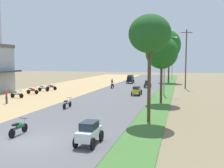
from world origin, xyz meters
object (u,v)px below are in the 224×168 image
Objects in this scene: streetlamp_near at (164,61)px; motorbike_ahead_fourth at (112,84)px; parked_motorbike_third at (17,94)px; motorbike_ahead_second at (19,127)px; median_tree_third at (169,45)px; car_van_black at (130,79)px; car_hatchback_charcoal at (148,84)px; car_hatchback_white at (89,132)px; parked_motorbike_fourth at (33,90)px; utility_pole_near at (186,58)px; median_tree_nearest at (150,34)px; car_sedan_yellow at (137,90)px; parked_motorbike_sixth at (52,87)px; pedestrian_on_shoulder at (6,95)px; streetlamp_mid at (172,61)px; motorbike_ahead_third at (67,103)px; median_tree_second at (162,53)px; parked_motorbike_fifth at (44,88)px.

streetlamp_near is 11.20m from motorbike_ahead_fourth.
parked_motorbike_third is 16.61m from motorbike_ahead_second.
median_tree_third is at bearing 80.42° from motorbike_ahead_second.
car_van_black reaches higher than parked_motorbike_third.
car_van_black is (-4.36, 7.35, 0.28)m from car_hatchback_charcoal.
car_hatchback_white is at bearing -88.77° from car_hatchback_charcoal.
car_hatchback_charcoal is at bearing 82.16° from motorbike_ahead_second.
motorbike_ahead_fourth is (8.61, 9.62, 0.30)m from parked_motorbike_fourth.
motorbike_ahead_fourth is at bearing 58.04° from parked_motorbike_third.
car_hatchback_charcoal is (13.81, 15.86, 0.19)m from parked_motorbike_third.
car_hatchback_white is 1.11× the size of motorbike_ahead_fourth.
utility_pole_near is 31.23m from car_hatchback_white.
car_hatchback_white is (-2.41, -6.19, -5.68)m from median_tree_nearest.
car_sedan_yellow is (13.61, 6.10, 0.19)m from parked_motorbike_third.
pedestrian_on_shoulder is (1.68, -12.65, 0.41)m from parked_motorbike_sixth.
streetlamp_mid is 3.34× the size of car_sedan_yellow.
car_hatchback_white is at bearing -50.23° from parked_motorbike_fourth.
car_sedan_yellow is 19.90m from motorbike_ahead_second.
median_tree_second is at bearing 32.84° from motorbike_ahead_third.
median_tree_nearest is 1.11× the size of median_tree_second.
streetlamp_near reaches higher than motorbike_ahead_fourth.
streetlamp_mid is 0.79× the size of utility_pole_near.
median_tree_nearest is at bearing -44.09° from parked_motorbike_sixth.
parked_motorbike_third is 18.93m from streetlamp_near.
utility_pole_near reaches higher than median_tree_second.
parked_motorbike_third is 26.23m from utility_pole_near.
streetlamp_mid is (15.46, 42.47, 3.46)m from pedestrian_on_shoulder.
median_tree_nearest is 15.31m from car_sedan_yellow.
motorbike_ahead_second is 1.00× the size of motorbike_ahead_third.
car_hatchback_white is 1.11× the size of motorbike_ahead_second.
motorbike_ahead_second is (10.17, -20.29, 0.02)m from parked_motorbike_fifth.
car_hatchback_charcoal is (-3.05, 23.60, -5.68)m from median_tree_nearest.
utility_pole_near is at bearing 48.20° from pedestrian_on_shoulder.
parked_motorbike_fifth is at bearing 125.52° from car_hatchback_white.
median_tree_second reaches higher than parked_motorbike_fifth.
utility_pole_near reaches higher than car_hatchback_white.
parked_motorbike_fourth is 19.90m from motorbike_ahead_second.
median_tree_nearest is at bearing 38.77° from motorbike_ahead_second.
median_tree_second is 10.99m from motorbike_ahead_third.
parked_motorbike_third is 0.75× the size of car_van_black.
car_van_black is (7.88, 27.15, 0.06)m from pedestrian_on_shoulder.
car_hatchback_charcoal is 6.00m from motorbike_ahead_fourth.
motorbike_ahead_third is (-8.04, 3.09, -5.86)m from median_tree_nearest.
median_tree_third reaches higher than utility_pole_near.
pedestrian_on_shoulder is at bearing -143.98° from streetlamp_near.
streetlamp_near is 0.80× the size of utility_pole_near.
motorbike_ahead_fourth is at bearing -109.03° from streetlamp_mid.
parked_motorbike_third is 8.71m from parked_motorbike_sixth.
car_van_black reaches higher than parked_motorbike_fifth.
pedestrian_on_shoulder is 35.57m from median_tree_third.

